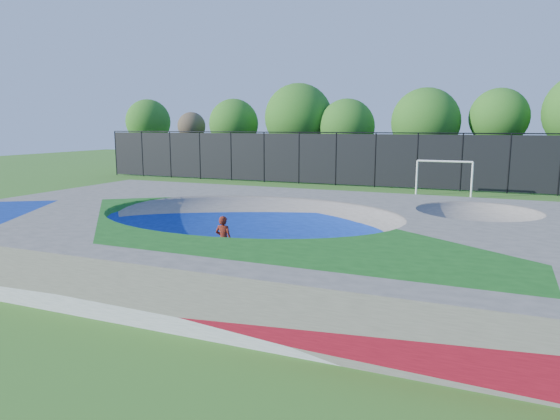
{
  "coord_description": "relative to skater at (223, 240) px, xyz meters",
  "views": [
    {
      "loc": [
        7.75,
        -15.63,
        4.54
      ],
      "look_at": [
        -0.06,
        3.0,
        1.1
      ],
      "focal_mm": 32.0,
      "sensor_mm": 36.0,
      "label": 1
    }
  ],
  "objects": [
    {
      "name": "skateboard",
      "position": [
        0.0,
        0.0,
        -0.78
      ],
      "size": [
        0.79,
        0.26,
        0.05
      ],
      "primitive_type": "cube",
      "rotation": [
        0.0,
        0.0,
        0.05
      ],
      "color": "black",
      "rests_on": "ground"
    },
    {
      "name": "fence",
      "position": [
        0.21,
        22.5,
        1.3
      ],
      "size": [
        48.09,
        0.09,
        4.04
      ],
      "color": "black",
      "rests_on": "ground"
    },
    {
      "name": "skate_deck",
      "position": [
        0.21,
        1.5,
        -0.05
      ],
      "size": [
        22.0,
        14.0,
        1.5
      ],
      "primitive_type": "cube",
      "color": "gray",
      "rests_on": "ground"
    },
    {
      "name": "soccer_goal",
      "position": [
        5.34,
        19.39,
        0.81
      ],
      "size": [
        3.51,
        0.12,
        2.32
      ],
      "color": "white",
      "rests_on": "ground"
    },
    {
      "name": "skater",
      "position": [
        0.0,
        0.0,
        0.0
      ],
      "size": [
        0.59,
        0.39,
        1.6
      ],
      "primitive_type": "imported",
      "rotation": [
        0.0,
        0.0,
        3.16
      ],
      "color": "#B92C0E",
      "rests_on": "ground"
    },
    {
      "name": "ground",
      "position": [
        0.21,
        1.5,
        -0.8
      ],
      "size": [
        120.0,
        120.0,
        0.0
      ],
      "primitive_type": "plane",
      "color": "#2F661C",
      "rests_on": "ground"
    },
    {
      "name": "treeline",
      "position": [
        3.33,
        27.04,
        4.18
      ],
      "size": [
        52.8,
        6.81,
        8.29
      ],
      "color": "#3F291F",
      "rests_on": "ground"
    }
  ]
}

